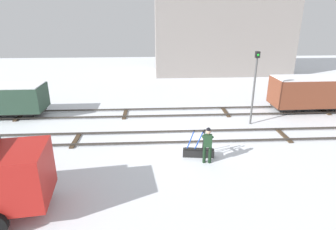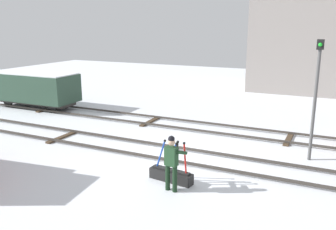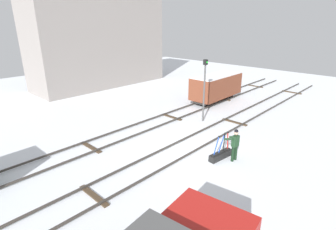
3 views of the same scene
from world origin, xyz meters
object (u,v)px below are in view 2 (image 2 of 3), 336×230
rail_worker (172,160)px  signal_post (316,90)px  switch_lever_frame (171,174)px  freight_car_far_end (35,87)px

rail_worker → signal_post: signal_post is taller
rail_worker → signal_post: size_ratio=0.40×
switch_lever_frame → rail_worker: rail_worker is taller
switch_lever_frame → rail_worker: 1.02m
rail_worker → freight_car_far_end: size_ratio=0.33×
signal_post → freight_car_far_end: 16.32m
switch_lever_frame → signal_post: signal_post is taller
freight_car_far_end → rail_worker: bearing=-29.5°
freight_car_far_end → switch_lever_frame: bearing=-27.8°
switch_lever_frame → signal_post: size_ratio=0.34×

